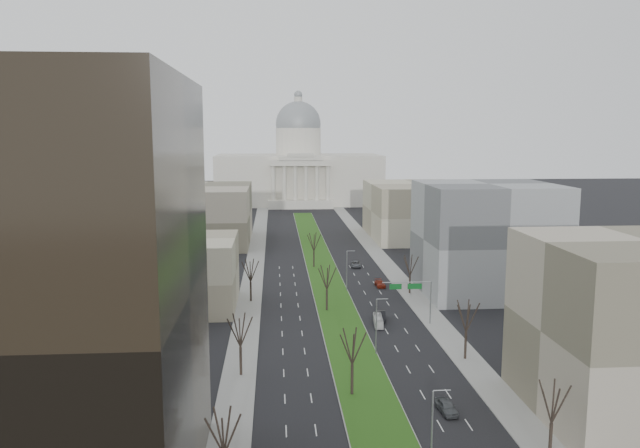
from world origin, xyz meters
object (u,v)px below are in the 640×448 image
car_black (380,316)px  car_red (380,284)px  box_van (378,321)px  car_grey_far (356,264)px  car_grey_near (446,406)px

car_black → car_red: size_ratio=1.08×
car_black → box_van: size_ratio=0.82×
car_red → car_grey_far: (-2.75, 21.24, 0.04)m
car_black → car_grey_near: bearing=-79.5°
car_red → box_van: box_van is taller
box_van → car_grey_near: bearing=-80.4°
car_red → car_grey_far: car_grey_far is taller
car_black → box_van: 3.06m
car_red → car_grey_far: 21.41m
car_red → box_van: (-5.21, -28.54, 0.19)m
car_grey_near → car_red: car_grey_near is taller
car_grey_near → box_van: 36.18m
car_black → car_grey_far: car_black is taller
car_grey_far → box_van: size_ratio=0.83×
car_grey_near → car_grey_far: bearing=84.5°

